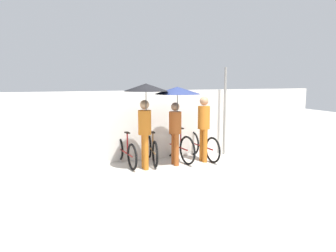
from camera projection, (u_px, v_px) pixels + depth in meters
The scene contains 10 objects.
ground_plane at pixel (184, 175), 7.63m from camera, with size 30.00×30.00×0.00m, color #B7B2A8.
back_wall at pixel (159, 124), 9.15m from camera, with size 10.17×0.12×1.90m.
parked_bicycle_0 at pixel (125, 152), 8.46m from camera, with size 0.44×1.73×0.98m.
parked_bicycle_1 at pixel (152, 149), 8.71m from camera, with size 0.44×1.70×0.98m.
parked_bicycle_2 at pixel (177, 146), 8.93m from camera, with size 0.44×1.79×1.01m.
parked_bicycle_3 at pixel (202, 146), 9.12m from camera, with size 0.44×1.74×0.97m.
pedestrian_leading at pixel (146, 102), 7.79m from camera, with size 1.06×1.06×2.11m.
pedestrian_center at pixel (177, 101), 8.18m from camera, with size 1.16×1.16×2.02m.
pedestrian_trailing at pixel (204, 124), 8.71m from camera, with size 0.32×0.32×1.75m.
awning_pole at pixel (225, 111), 9.50m from camera, with size 0.07×0.07×2.55m.
Camera 1 is at (-2.92, -6.79, 2.23)m, focal length 35.00 mm.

